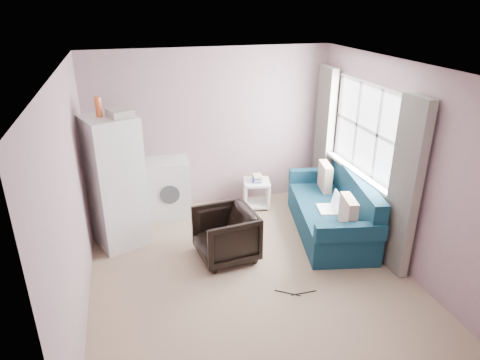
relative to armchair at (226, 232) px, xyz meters
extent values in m
cube|color=#997F64|center=(0.19, -0.41, -0.38)|extent=(3.80, 4.20, 0.02)
cube|color=silver|center=(0.19, -0.41, 2.14)|extent=(3.80, 4.20, 0.02)
cube|color=gray|center=(0.19, 1.70, 0.88)|extent=(3.80, 0.02, 2.50)
cube|color=gray|center=(0.19, -2.52, 0.88)|extent=(3.80, 0.02, 2.50)
cube|color=gray|center=(-1.72, -0.41, 0.88)|extent=(0.02, 4.20, 2.50)
cube|color=gray|center=(2.10, -0.41, 0.88)|extent=(0.02, 4.20, 2.50)
cube|color=white|center=(2.08, 0.29, 1.13)|extent=(0.01, 1.60, 1.20)
imported|color=black|center=(0.00, 0.00, 0.00)|extent=(0.75, 0.79, 0.74)
cube|color=silver|center=(-1.30, 0.77, 0.53)|extent=(0.80, 0.80, 1.80)
cube|color=#3B3D41|center=(-1.01, 0.88, 0.30)|extent=(0.22, 0.54, 0.02)
cube|color=#3B3D41|center=(-1.09, 1.10, 0.81)|extent=(0.03, 0.04, 0.51)
cube|color=silver|center=(-1.00, 0.86, 0.88)|extent=(0.16, 0.40, 0.62)
cylinder|color=#CE5929|center=(-1.40, 0.79, 1.55)|extent=(0.11, 0.11, 0.25)
cube|color=#9C9A92|center=(-1.15, 0.72, 1.47)|extent=(0.36, 0.38, 0.09)
cube|color=silver|center=(-0.56, 1.48, 0.08)|extent=(0.67, 0.67, 0.90)
cube|color=#3B3D41|center=(-0.56, 1.45, 0.50)|extent=(0.62, 0.60, 0.05)
cylinder|color=#3B3D41|center=(-0.58, 1.15, 0.08)|extent=(0.30, 0.04, 0.30)
cube|color=white|center=(0.83, 1.32, 0.06)|extent=(0.48, 0.48, 0.04)
cube|color=white|center=(0.83, 1.32, -0.32)|extent=(0.48, 0.48, 0.04)
cube|color=white|center=(0.65, 1.36, -0.14)|extent=(0.12, 0.40, 0.45)
cube|color=white|center=(1.01, 1.28, -0.14)|extent=(0.12, 0.40, 0.45)
cube|color=#25469B|center=(0.83, 1.32, 0.09)|extent=(0.17, 0.22, 0.03)
cube|color=beige|center=(0.84, 1.32, 0.12)|extent=(0.16, 0.21, 0.03)
cube|color=#25469B|center=(0.83, 1.33, 0.14)|extent=(0.18, 0.23, 0.03)
cube|color=beige|center=(0.84, 1.31, 0.17)|extent=(0.16, 0.21, 0.03)
cube|color=#10384B|center=(1.60, 0.24, -0.16)|extent=(1.24, 2.01, 0.42)
cube|color=#10384B|center=(1.94, 0.17, 0.27)|extent=(0.56, 1.87, 0.46)
cube|color=#10384B|center=(1.42, -0.65, 0.15)|extent=(0.89, 0.32, 0.21)
cube|color=#10384B|center=(1.78, 1.13, 0.15)|extent=(0.89, 0.32, 0.21)
cube|color=#C9AE98|center=(1.53, -0.36, 0.25)|extent=(0.21, 0.43, 0.42)
cube|color=#C9AE98|center=(1.77, 0.82, 0.25)|extent=(0.21, 0.43, 0.42)
cube|color=white|center=(1.50, 0.16, 0.06)|extent=(0.30, 0.38, 0.02)
cube|color=silver|center=(1.62, 0.13, 0.18)|extent=(0.13, 0.35, 0.23)
cube|color=white|center=(2.01, 0.29, 0.50)|extent=(0.14, 1.70, 0.04)
cube|color=white|center=(2.06, 0.29, 0.53)|extent=(0.02, 1.68, 0.05)
cube|color=white|center=(2.06, 0.29, 1.13)|extent=(0.02, 1.68, 0.05)
cube|color=white|center=(2.06, 0.29, 1.73)|extent=(0.02, 1.68, 0.05)
cube|color=white|center=(2.06, -0.51, 1.13)|extent=(0.02, 0.05, 1.20)
cube|color=white|center=(2.06, 0.02, 1.13)|extent=(0.02, 0.05, 1.20)
cube|color=white|center=(2.06, 0.55, 1.13)|extent=(0.02, 0.05, 1.20)
cube|color=white|center=(2.06, 1.09, 1.13)|extent=(0.02, 0.05, 1.20)
cube|color=beige|center=(1.97, -0.79, 0.73)|extent=(0.12, 0.46, 2.18)
cube|color=beige|center=(1.97, 1.37, 0.73)|extent=(0.12, 0.46, 2.18)
cylinder|color=black|center=(0.69, -0.98, -0.36)|extent=(0.31, 0.01, 0.01)
cylinder|color=black|center=(0.51, -0.93, -0.36)|extent=(0.26, 0.19, 0.01)
camera|label=1|loc=(-1.08, -4.67, 2.79)|focal=32.00mm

